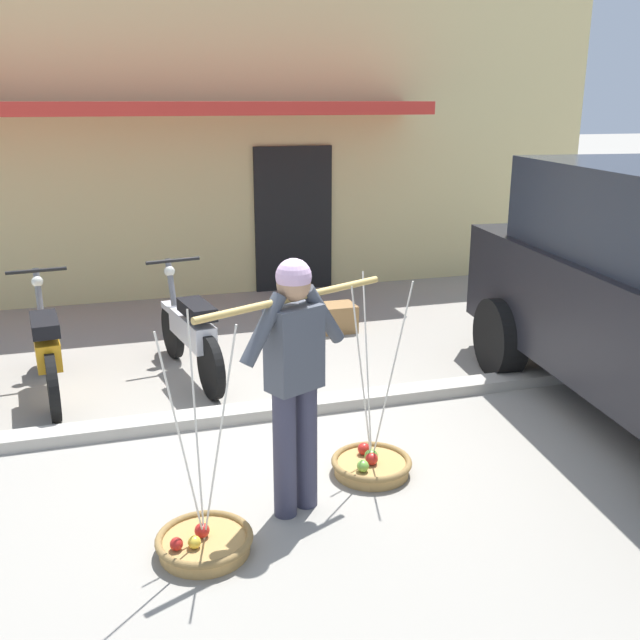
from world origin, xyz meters
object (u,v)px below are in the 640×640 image
fruit_basket_left_side (371,464)px  fruit_basket_right_side (204,541)px  fruit_vendor (295,371)px  motorcycle_second_in_row (191,333)px  motorcycle_nearest_shop (47,348)px  wooden_crate (336,318)px

fruit_basket_left_side → fruit_basket_right_side: 1.43m
fruit_vendor → fruit_basket_left_side: bearing=25.2°
fruit_vendor → fruit_basket_right_side: 1.15m
motorcycle_second_in_row → motorcycle_nearest_shop: bearing=-176.4°
fruit_basket_left_side → motorcycle_nearest_shop: fruit_basket_left_side is taller
motorcycle_nearest_shop → wooden_crate: motorcycle_nearest_shop is taller
fruit_basket_left_side → motorcycle_nearest_shop: (-2.29, 2.22, 0.38)m
fruit_vendor → motorcycle_nearest_shop: (-1.64, 2.53, -0.52)m
fruit_vendor → motorcycle_second_in_row: (-0.34, 2.61, -0.52)m
fruit_basket_left_side → wooden_crate: fruit_basket_left_side is taller
fruit_vendor → fruit_basket_right_side: fruit_vendor is taller
fruit_basket_left_side → motorcycle_nearest_shop: 3.21m
motorcycle_nearest_shop → wooden_crate: (3.10, 1.08, -0.29)m
motorcycle_nearest_shop → wooden_crate: size_ratio=4.13×
fruit_basket_right_side → motorcycle_nearest_shop: (-0.99, 2.83, 0.38)m
fruit_basket_right_side → motorcycle_second_in_row: size_ratio=0.80×
fruit_vendor → motorcycle_second_in_row: size_ratio=0.94×
fruit_vendor → wooden_crate: bearing=68.0°
fruit_basket_right_side → motorcycle_nearest_shop: size_ratio=0.80×
fruit_vendor → wooden_crate: size_ratio=3.85×
fruit_vendor → motorcycle_nearest_shop: bearing=123.0°
motorcycle_second_in_row → wooden_crate: size_ratio=4.11×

